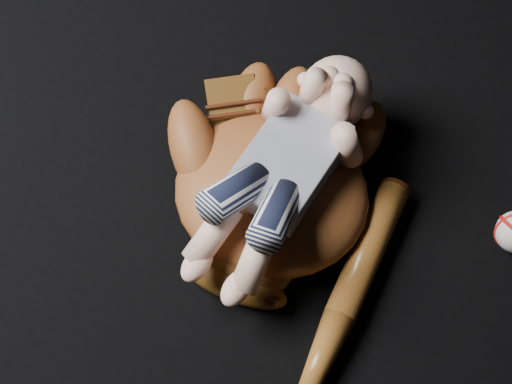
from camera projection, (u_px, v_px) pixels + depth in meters
The scene contains 3 objects.
baseball_glove at pixel (272, 188), 1.16m from camera, with size 0.37×0.42×0.13m, color brown, non-canonical shape.
newborn_baby at pixel (277, 175), 1.10m from camera, with size 0.19×0.41×0.16m, color beige, non-canonical shape.
baseball_bat at pixel (332, 334), 1.11m from camera, with size 0.05×0.51×0.05m, color brown, non-canonical shape.
Camera 1 is at (0.36, -0.47, 1.11)m, focal length 55.00 mm.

